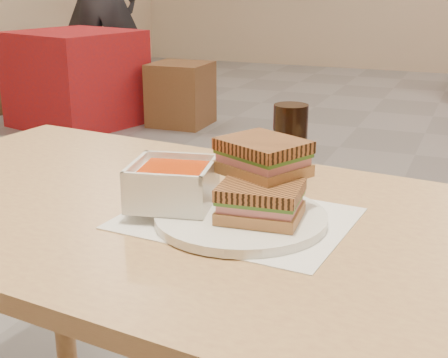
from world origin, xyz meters
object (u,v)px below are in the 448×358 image
at_px(bg_table_0, 77,79).
at_px(soup_bowl, 173,186).
at_px(panini_lower, 260,201).
at_px(cola_glass, 290,141).
at_px(plate, 241,218).
at_px(bg_chair_0r, 181,94).
at_px(main_table, 165,266).

bearing_deg(bg_table_0, soup_bowl, -52.11).
distance_m(panini_lower, cola_glass, 0.27).
height_order(panini_lower, cola_glass, cola_glass).
distance_m(plate, panini_lower, 0.05).
bearing_deg(bg_chair_0r, panini_lower, -61.65).
distance_m(plate, bg_chair_0r, 3.93).
bearing_deg(soup_bowl, panini_lower, -2.33).
bearing_deg(cola_glass, plate, -89.55).
distance_m(panini_lower, bg_table_0, 4.11).
xyz_separation_m(soup_bowl, cola_glass, (0.12, 0.26, 0.02)).
bearing_deg(panini_lower, plate, 167.72).
distance_m(main_table, panini_lower, 0.24).
relative_size(plate, soup_bowl, 1.77).
height_order(main_table, cola_glass, cola_glass).
height_order(cola_glass, bg_chair_0r, cola_glass).
relative_size(panini_lower, bg_chair_0r, 0.27).
height_order(soup_bowl, cola_glass, cola_glass).
relative_size(soup_bowl, panini_lower, 1.17).
bearing_deg(cola_glass, bg_table_0, 131.66).
bearing_deg(panini_lower, main_table, 170.10).
bearing_deg(bg_chair_0r, main_table, -63.87).
bearing_deg(bg_chair_0r, soup_bowl, -63.61).
distance_m(bg_table_0, bg_chair_0r, 0.81).
distance_m(cola_glass, bg_table_0, 3.88).
height_order(main_table, plate, plate).
bearing_deg(plate, cola_glass, 90.45).
bearing_deg(main_table, soup_bowl, -39.25).
relative_size(cola_glass, bg_chair_0r, 0.29).
xyz_separation_m(main_table, plate, (0.15, -0.02, 0.12)).
xyz_separation_m(cola_glass, bg_table_0, (-2.56, 2.88, -0.46)).
xyz_separation_m(main_table, bg_chair_0r, (-1.68, 3.41, -0.40)).
distance_m(plate, soup_bowl, 0.12).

